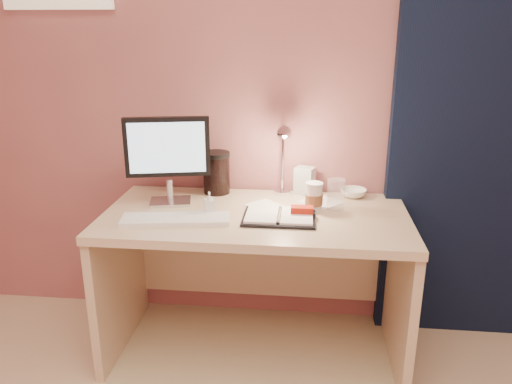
# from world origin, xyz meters

# --- Properties ---
(room) EXTENTS (3.50, 3.50, 3.50)m
(room) POSITION_xyz_m (0.95, 1.69, 1.14)
(room) COLOR #C6B28E
(room) RESTS_ON ground
(desk) EXTENTS (1.40, 0.70, 0.73)m
(desk) POSITION_xyz_m (0.00, 1.45, 0.50)
(desk) COLOR #CEAF92
(desk) RESTS_ON ground
(monitor) EXTENTS (0.39, 0.18, 0.42)m
(monitor) POSITION_xyz_m (-0.43, 1.48, 0.98)
(monitor) COLOR silver
(monitor) RESTS_ON desk
(keyboard) EXTENTS (0.49, 0.21, 0.02)m
(keyboard) POSITION_xyz_m (-0.34, 1.25, 0.74)
(keyboard) COLOR white
(keyboard) RESTS_ON desk
(planner) EXTENTS (0.32, 0.24, 0.05)m
(planner) POSITION_xyz_m (0.12, 1.33, 0.74)
(planner) COLOR black
(planner) RESTS_ON desk
(paper_a) EXTENTS (0.20, 0.20, 0.00)m
(paper_a) POSITION_xyz_m (0.03, 1.49, 0.73)
(paper_a) COLOR white
(paper_a) RESTS_ON desk
(paper_c) EXTENTS (0.24, 0.24, 0.00)m
(paper_c) POSITION_xyz_m (0.30, 1.56, 0.73)
(paper_c) COLOR white
(paper_c) RESTS_ON desk
(coffee_cup) EXTENTS (0.08, 0.08, 0.13)m
(coffee_cup) POSITION_xyz_m (0.27, 1.46, 0.79)
(coffee_cup) COLOR silver
(coffee_cup) RESTS_ON desk
(clear_cup) EXTENTS (0.08, 0.08, 0.14)m
(clear_cup) POSITION_xyz_m (0.37, 1.48, 0.80)
(clear_cup) COLOR white
(clear_cup) RESTS_ON desk
(bowl) EXTENTS (0.13, 0.13, 0.04)m
(bowl) POSITION_xyz_m (0.47, 1.66, 0.75)
(bowl) COLOR white
(bowl) RESTS_ON desk
(lotion_bottle) EXTENTS (0.06, 0.06, 0.10)m
(lotion_bottle) POSITION_xyz_m (-0.21, 1.35, 0.78)
(lotion_bottle) COLOR silver
(lotion_bottle) RESTS_ON desk
(dark_jar) EXTENTS (0.13, 0.13, 0.19)m
(dark_jar) POSITION_xyz_m (-0.23, 1.66, 0.83)
(dark_jar) COLOR black
(dark_jar) RESTS_ON desk
(product_box) EXTENTS (0.11, 0.10, 0.14)m
(product_box) POSITION_xyz_m (0.22, 1.69, 0.80)
(product_box) COLOR silver
(product_box) RESTS_ON desk
(desk_lamp) EXTENTS (0.10, 0.23, 0.38)m
(desk_lamp) POSITION_xyz_m (0.10, 1.59, 0.97)
(desk_lamp) COLOR silver
(desk_lamp) RESTS_ON desk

